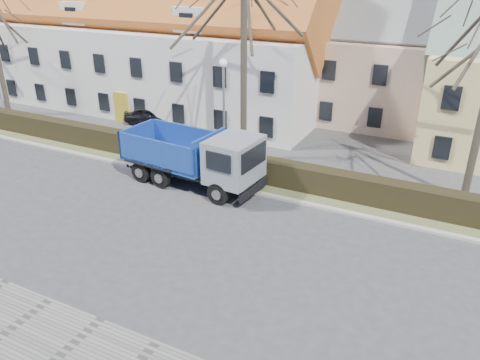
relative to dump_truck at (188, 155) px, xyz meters
The scene contains 11 objects.
ground 5.43m from the dump_truck, 53.64° to the right, with size 120.00×120.00×0.00m, color #3C3C3E.
curb_far 3.45m from the dump_truck, ahead, with size 80.00×0.30×0.12m, color #ABA49A.
grass_strip 3.98m from the dump_truck, 33.10° to the left, with size 80.00×3.00×0.10m, color #575F35.
hedge 3.69m from the dump_truck, 30.42° to the left, with size 60.00×0.90×1.30m, color black.
building_white 15.75m from the dump_truck, 130.02° to the left, with size 26.80×10.80×9.50m, color silver, non-canonical shape.
building_pink 17.50m from the dump_truck, 65.87° to the left, with size 10.80×8.80×8.00m, color #C8A28D, non-canonical shape.
tree_1 6.52m from the dump_truck, 75.89° to the left, with size 9.20×9.20×12.65m, color #342C24, non-canonical shape.
dump_truck is the anchor object (origin of this frame).
streetlight 3.25m from the dump_truck, 77.34° to the left, with size 0.48×0.48×6.13m, color gray, non-canonical shape.
cart_frame 4.49m from the dump_truck, behind, with size 0.72×0.41×0.66m, color silver, non-canonical shape.
parked_car_a 10.62m from the dump_truck, 136.83° to the left, with size 1.54×3.82×1.30m, color black.
Camera 1 is at (9.31, -14.60, 10.49)m, focal length 35.00 mm.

